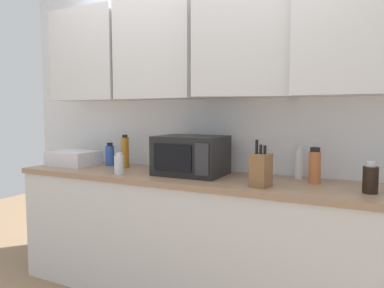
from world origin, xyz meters
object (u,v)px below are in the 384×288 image
at_px(microwave, 191,155).
at_px(bottle_blue_cleaner, 110,155).
at_px(bottle_spice_jar, 315,166).
at_px(bottle_soy_dark, 370,179).
at_px(knife_block, 261,170).
at_px(bottle_clear_tall, 119,164).
at_px(bottle_amber_vinegar, 125,152).
at_px(bottle_white_jar, 299,163).
at_px(dish_rack, 74,158).

height_order(microwave, bottle_blue_cleaner, microwave).
xyz_separation_m(bottle_spice_jar, bottle_soy_dark, (0.32, -0.16, -0.03)).
distance_m(microwave, bottle_soy_dark, 1.17).
xyz_separation_m(knife_block, bottle_clear_tall, (-1.05, -0.02, -0.03)).
bearing_deg(knife_block, bottle_amber_vinegar, 168.16).
xyz_separation_m(bottle_amber_vinegar, bottle_white_jar, (1.35, 0.13, -0.02)).
bearing_deg(bottle_spice_jar, bottle_blue_cleaner, 179.13).
relative_size(bottle_blue_cleaner, bottle_spice_jar, 0.85).
bearing_deg(bottle_white_jar, bottle_clear_tall, -161.61).
bearing_deg(bottle_spice_jar, dish_rack, -177.25).
distance_m(dish_rack, bottle_blue_cleaner, 0.32).
bearing_deg(bottle_blue_cleaner, bottle_soy_dark, -5.25).
bearing_deg(bottle_soy_dark, knife_block, -170.07).
xyz_separation_m(microwave, bottle_blue_cleaner, (-0.81, 0.09, -0.05)).
height_order(bottle_soy_dark, bottle_white_jar, bottle_white_jar).
bearing_deg(bottle_white_jar, bottle_amber_vinegar, -174.66).
bearing_deg(bottle_spice_jar, knife_block, -136.42).
relative_size(dish_rack, bottle_amber_vinegar, 1.42).
xyz_separation_m(bottle_blue_cleaner, bottle_amber_vinegar, (0.18, -0.03, 0.04)).
height_order(bottle_blue_cleaner, bottle_soy_dark, bottle_blue_cleaner).
height_order(dish_rack, bottle_clear_tall, bottle_clear_tall).
bearing_deg(bottle_soy_dark, dish_rack, 178.42).
bearing_deg(bottle_white_jar, microwave, -165.74).
relative_size(microwave, bottle_spice_jar, 2.10).
bearing_deg(microwave, bottle_soy_dark, -4.46).
relative_size(bottle_amber_vinegar, bottle_spice_jar, 1.17).
xyz_separation_m(microwave, bottle_spice_jar, (0.84, 0.07, -0.03)).
bearing_deg(bottle_amber_vinegar, knife_block, -11.84).
bearing_deg(dish_rack, knife_block, -5.65).
bearing_deg(microwave, bottle_white_jar, 14.26).
bearing_deg(bottle_soy_dark, bottle_spice_jar, 153.84).
relative_size(bottle_amber_vinegar, bottle_clear_tall, 1.71).
relative_size(knife_block, bottle_spice_jar, 1.25).
height_order(knife_block, bottle_blue_cleaner, knife_block).
xyz_separation_m(microwave, bottle_soy_dark, (1.16, -0.09, -0.06)).
relative_size(dish_rack, bottle_soy_dark, 2.13).
relative_size(bottle_spice_jar, bottle_clear_tall, 1.46).
height_order(microwave, bottle_clear_tall, microwave).
relative_size(microwave, dish_rack, 1.26).
xyz_separation_m(bottle_blue_cleaner, bottle_soy_dark, (1.97, -0.18, -0.01)).
bearing_deg(knife_block, bottle_blue_cleaner, 168.37).
bearing_deg(bottle_amber_vinegar, dish_rack, -169.79).
distance_m(knife_block, bottle_spice_jar, 0.38).
height_order(bottle_amber_vinegar, bottle_soy_dark, bottle_amber_vinegar).
bearing_deg(dish_rack, bottle_white_jar, 6.62).
bearing_deg(bottle_spice_jar, bottle_amber_vinegar, -179.69).
height_order(bottle_blue_cleaner, bottle_amber_vinegar, bottle_amber_vinegar).
xyz_separation_m(dish_rack, bottle_clear_tall, (0.63, -0.19, 0.01)).
bearing_deg(bottle_amber_vinegar, microwave, -5.22).
distance_m(knife_block, bottle_amber_vinegar, 1.23).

